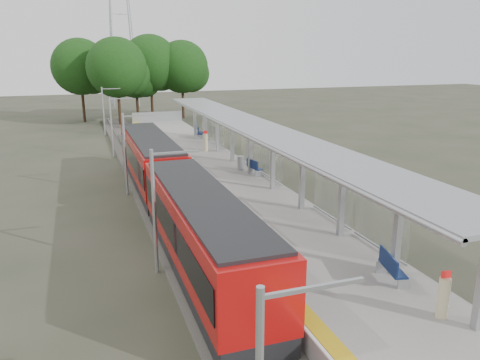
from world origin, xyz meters
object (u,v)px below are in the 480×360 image
object	(u,v)px
bench_near	(391,266)
bench_mid	(254,167)
info_pillar_far	(206,142)
train	(170,186)
litter_bin	(241,163)
info_pillar_near	(443,297)
bench_far	(200,132)

from	to	relation	value
bench_near	bench_mid	size ratio (longest dim) A/B	1.09
bench_near	info_pillar_far	distance (m)	24.87
bench_mid	info_pillar_far	size ratio (longest dim) A/B	0.90
train	info_pillar_far	world-z (taller)	train
train	litter_bin	world-z (taller)	train
info_pillar_near	bench_far	bearing A→B (deg)	101.61
bench_far	litter_bin	xyz separation A→B (m)	(-0.35, -13.32, -0.09)
bench_near	info_pillar_near	world-z (taller)	info_pillar_near
bench_mid	bench_far	distance (m)	14.82
bench_mid	info_pillar_near	distance (m)	18.81
bench_near	litter_bin	world-z (taller)	bench_near
litter_bin	bench_near	bearing A→B (deg)	-91.03
bench_near	info_pillar_far	bearing A→B (deg)	105.07
bench_mid	litter_bin	distance (m)	1.56
bench_far	info_pillar_far	bearing A→B (deg)	-82.35
bench_near	litter_bin	size ratio (longest dim) A/B	1.71
info_pillar_near	train	bearing A→B (deg)	125.43
bench_far	bench_mid	bearing A→B (deg)	-72.52
bench_near	info_pillar_far	xyz separation A→B (m)	(-0.37, 24.87, 0.17)
bench_mid	info_pillar_near	xyz separation A→B (m)	(-0.68, -18.79, 0.15)
info_pillar_far	litter_bin	world-z (taller)	info_pillar_far
train	info_pillar_near	world-z (taller)	train
litter_bin	train	bearing A→B (deg)	-135.53
info_pillar_near	litter_bin	size ratio (longest dim) A/B	1.61
info_pillar_near	info_pillar_far	xyz separation A→B (m)	(-0.43, 27.45, 0.06)
train	bench_far	xyz separation A→B (m)	(6.57, 19.42, -0.47)
bench_far	info_pillar_near	distance (m)	33.62
train	bench_mid	world-z (taller)	train
train	bench_mid	xyz separation A→B (m)	(6.64, 4.60, -0.50)
train	info_pillar_near	bearing A→B (deg)	-67.22
bench_near	bench_mid	distance (m)	16.24
bench_mid	bench_far	xyz separation A→B (m)	(-0.08, 14.82, 0.04)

